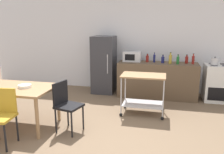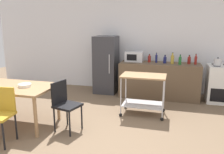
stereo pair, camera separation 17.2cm
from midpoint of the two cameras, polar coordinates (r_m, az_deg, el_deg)
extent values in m
plane|color=brown|center=(3.96, -5.69, -15.29)|extent=(12.00, 12.00, 0.00)
cube|color=white|center=(6.61, 2.99, 9.38)|extent=(8.40, 0.12, 2.90)
cube|color=brown|center=(6.07, 10.28, -0.72)|extent=(2.00, 0.64, 0.90)
cube|color=#A37A51|center=(4.62, -24.28, -2.47)|extent=(1.50, 0.90, 0.04)
cylinder|color=#A37A51|center=(4.05, -19.20, -9.74)|extent=(0.06, 0.06, 0.71)
cylinder|color=#A37A51|center=(4.68, -14.16, -6.29)|extent=(0.06, 0.06, 0.71)
cube|color=gold|center=(4.01, -27.19, -8.95)|extent=(0.44, 0.44, 0.04)
cube|color=gold|center=(4.08, -26.12, -5.20)|extent=(0.38, 0.07, 0.40)
cylinder|color=black|center=(3.89, -26.08, -13.47)|extent=(0.03, 0.03, 0.45)
cylinder|color=black|center=(4.15, -23.52, -11.54)|extent=(0.03, 0.03, 0.45)
cube|color=black|center=(4.13, -11.74, -7.10)|extent=(0.48, 0.48, 0.04)
cube|color=black|center=(4.17, -13.83, -3.82)|extent=(0.12, 0.38, 0.40)
cylinder|color=black|center=(4.00, -11.17, -11.55)|extent=(0.03, 0.03, 0.45)
cylinder|color=black|center=(4.25, -8.32, -9.93)|extent=(0.03, 0.03, 0.45)
cylinder|color=black|center=(4.21, -14.89, -10.50)|extent=(0.03, 0.03, 0.45)
cylinder|color=black|center=(4.44, -11.96, -9.04)|extent=(0.03, 0.03, 0.45)
cube|color=white|center=(6.20, 23.79, -1.35)|extent=(0.60, 0.60, 0.90)
cube|color=black|center=(5.96, 24.13, -3.95)|extent=(0.48, 0.01, 0.32)
cylinder|color=#47474C|center=(5.97, 23.17, 2.71)|extent=(0.16, 0.16, 0.02)
cylinder|color=#47474C|center=(6.20, 22.80, 3.10)|extent=(0.16, 0.16, 0.02)
cylinder|color=#47474C|center=(6.25, 25.15, 2.95)|extent=(0.16, 0.16, 0.02)
cube|color=#333338|center=(6.32, -2.80, 3.05)|extent=(0.60, 0.60, 1.55)
cylinder|color=silver|center=(5.96, -1.96, 3.20)|extent=(0.02, 0.02, 0.50)
cube|color=#A37A51|center=(4.77, 6.79, 0.37)|extent=(0.90, 0.56, 0.03)
cube|color=silver|center=(4.94, 6.60, -6.61)|extent=(0.83, 0.52, 0.02)
cylinder|color=silver|center=(4.69, 1.20, -4.62)|extent=(0.02, 0.02, 0.76)
sphere|color=black|center=(4.83, 1.18, -9.32)|extent=(0.07, 0.07, 0.07)
cylinder|color=silver|center=(4.60, 11.54, -5.25)|extent=(0.02, 0.02, 0.76)
sphere|color=black|center=(4.75, 11.31, -10.01)|extent=(0.07, 0.07, 0.07)
cylinder|color=silver|center=(5.16, 2.34, -2.97)|extent=(0.02, 0.02, 0.76)
sphere|color=black|center=(5.29, 2.30, -7.30)|extent=(0.07, 0.07, 0.07)
cylinder|color=silver|center=(5.08, 11.71, -3.50)|extent=(0.02, 0.02, 0.76)
sphere|color=black|center=(5.21, 11.50, -7.88)|extent=(0.07, 0.07, 0.07)
cube|color=silver|center=(6.11, 4.24, 5.10)|extent=(0.46, 0.34, 0.26)
cube|color=black|center=(5.95, 3.60, 4.89)|extent=(0.25, 0.01, 0.16)
cylinder|color=maroon|center=(6.05, 7.92, 4.45)|extent=(0.08, 0.08, 0.16)
cylinder|color=maroon|center=(6.04, 7.95, 5.39)|extent=(0.03, 0.03, 0.04)
cylinder|color=black|center=(6.03, 7.95, 5.63)|extent=(0.04, 0.04, 0.01)
cylinder|color=navy|center=(6.03, 9.61, 4.53)|extent=(0.06, 0.06, 0.19)
cylinder|color=navy|center=(6.01, 9.65, 5.66)|extent=(0.03, 0.03, 0.05)
cylinder|color=black|center=(6.01, 9.66, 5.94)|extent=(0.03, 0.03, 0.01)
cylinder|color=navy|center=(5.97, 11.65, 4.17)|extent=(0.08, 0.08, 0.16)
cylinder|color=navy|center=(5.96, 11.70, 5.11)|extent=(0.04, 0.04, 0.04)
cylinder|color=black|center=(5.95, 11.71, 5.37)|extent=(0.04, 0.04, 0.01)
cylinder|color=gold|center=(5.92, 13.41, 4.27)|extent=(0.08, 0.08, 0.21)
cylinder|color=gold|center=(5.91, 13.48, 5.56)|extent=(0.04, 0.04, 0.06)
cylinder|color=black|center=(5.90, 13.50, 5.92)|extent=(0.04, 0.04, 0.01)
cylinder|color=#1E6628|center=(5.88, 15.17, 3.98)|extent=(0.07, 0.07, 0.18)
cylinder|color=#1E6628|center=(5.86, 15.24, 5.09)|extent=(0.03, 0.03, 0.05)
cylinder|color=black|center=(5.86, 15.26, 5.39)|extent=(0.03, 0.03, 0.01)
cylinder|color=maroon|center=(6.06, 17.20, 4.03)|extent=(0.08, 0.08, 0.17)
cylinder|color=maroon|center=(6.04, 17.27, 5.00)|extent=(0.03, 0.03, 0.04)
cylinder|color=black|center=(6.04, 17.28, 5.26)|extent=(0.04, 0.04, 0.01)
cylinder|color=maroon|center=(6.02, 18.66, 4.00)|extent=(0.06, 0.06, 0.19)
cylinder|color=maroon|center=(6.00, 18.75, 5.17)|extent=(0.03, 0.03, 0.05)
cylinder|color=black|center=(5.99, 18.77, 5.48)|extent=(0.03, 0.03, 0.01)
cylinder|color=white|center=(4.47, -21.81, -2.13)|extent=(0.23, 0.23, 0.05)
cylinder|color=silver|center=(5.98, 23.31, 3.59)|extent=(0.17, 0.17, 0.16)
sphere|color=black|center=(5.96, 23.40, 4.49)|extent=(0.03, 0.03, 0.03)
cylinder|color=silver|center=(5.99, 24.42, 3.74)|extent=(0.08, 0.02, 0.07)
camera|label=1|loc=(0.09, -91.04, -0.24)|focal=36.95mm
camera|label=2|loc=(0.09, 88.96, 0.24)|focal=36.95mm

